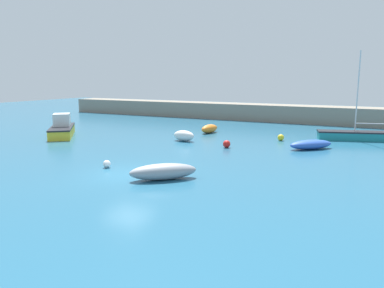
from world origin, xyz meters
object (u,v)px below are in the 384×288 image
object	(u,v)px
rowboat_white_midwater	(163,172)
mooring_buoy_red	(227,144)
mooring_buoy_yellow	(281,137)
mooring_buoy_white	(107,164)
fishing_dinghy_green	(184,136)
motorboat_with_cabin	(62,129)
dinghy_near_pier	(209,129)
sailboat_tall_mast	(354,135)
open_tender_yellow	(311,145)

from	to	relation	value
rowboat_white_midwater	mooring_buoy_red	xyz separation A→B (m)	(-0.48, 9.82, -0.14)
mooring_buoy_yellow	mooring_buoy_white	xyz separation A→B (m)	(-6.64, -14.20, -0.05)
rowboat_white_midwater	fishing_dinghy_green	size ratio (longest dim) A/B	1.65
rowboat_white_midwater	mooring_buoy_red	size ratio (longest dim) A/B	5.88
motorboat_with_cabin	mooring_buoy_white	world-z (taller)	motorboat_with_cabin
fishing_dinghy_green	mooring_buoy_yellow	xyz separation A→B (m)	(7.12, 3.90, -0.18)
dinghy_near_pier	mooring_buoy_yellow	bearing A→B (deg)	86.44
motorboat_with_cabin	mooring_buoy_white	size ratio (longest dim) A/B	12.57
fishing_dinghy_green	mooring_buoy_yellow	bearing A→B (deg)	34.40
mooring_buoy_red	mooring_buoy_white	world-z (taller)	mooring_buoy_red
rowboat_white_midwater	sailboat_tall_mast	distance (m)	19.54
rowboat_white_midwater	open_tender_yellow	xyz separation A→B (m)	(5.25, 12.14, -0.07)
mooring_buoy_red	dinghy_near_pier	bearing A→B (deg)	124.44
open_tender_yellow	sailboat_tall_mast	distance (m)	6.31
open_tender_yellow	mooring_buoy_white	bearing A→B (deg)	5.10
dinghy_near_pier	mooring_buoy_yellow	xyz separation A→B (m)	(7.20, -1.34, -0.13)
sailboat_tall_mast	mooring_buoy_yellow	bearing A→B (deg)	12.17
fishing_dinghy_green	mooring_buoy_white	size ratio (longest dim) A/B	4.52
open_tender_yellow	dinghy_near_pier	size ratio (longest dim) A/B	1.32
rowboat_white_midwater	mooring_buoy_white	size ratio (longest dim) A/B	7.47
motorboat_with_cabin	mooring_buoy_white	distance (m)	13.86
rowboat_white_midwater	mooring_buoy_yellow	bearing A→B (deg)	38.18
motorboat_with_cabin	dinghy_near_pier	bearing A→B (deg)	84.79
sailboat_tall_mast	dinghy_near_pier	xyz separation A→B (m)	(-12.64, -1.71, -0.03)
mooring_buoy_red	mooring_buoy_yellow	bearing A→B (deg)	60.90
mooring_buoy_red	motorboat_with_cabin	bearing A→B (deg)	-174.40
fishing_dinghy_green	mooring_buoy_yellow	size ratio (longest dim) A/B	3.74
motorboat_with_cabin	mooring_buoy_yellow	bearing A→B (deg)	68.94
rowboat_white_midwater	dinghy_near_pier	size ratio (longest dim) A/B	1.34
rowboat_white_midwater	mooring_buoy_red	distance (m)	9.83
mooring_buoy_red	open_tender_yellow	bearing A→B (deg)	22.07
mooring_buoy_red	mooring_buoy_yellow	size ratio (longest dim) A/B	1.05
rowboat_white_midwater	mooring_buoy_white	bearing A→B (deg)	128.10
open_tender_yellow	dinghy_near_pier	xyz separation A→B (m)	(-10.11, 4.07, 0.06)
sailboat_tall_mast	dinghy_near_pier	world-z (taller)	sailboat_tall_mast
dinghy_near_pier	mooring_buoy_red	xyz separation A→B (m)	(4.38, -6.39, -0.12)
open_tender_yellow	mooring_buoy_yellow	distance (m)	4.00
rowboat_white_midwater	motorboat_with_cabin	size ratio (longest dim) A/B	0.59
sailboat_tall_mast	mooring_buoy_yellow	size ratio (longest dim) A/B	13.76
motorboat_with_cabin	sailboat_tall_mast	world-z (taller)	sailboat_tall_mast
sailboat_tall_mast	mooring_buoy_yellow	world-z (taller)	sailboat_tall_mast
mooring_buoy_white	mooring_buoy_red	bearing A→B (deg)	67.30
fishing_dinghy_green	mooring_buoy_yellow	distance (m)	8.12
fishing_dinghy_green	sailboat_tall_mast	bearing A→B (deg)	34.63
open_tender_yellow	mooring_buoy_yellow	size ratio (longest dim) A/B	6.08
rowboat_white_midwater	open_tender_yellow	world-z (taller)	rowboat_white_midwater
motorboat_with_cabin	fishing_dinghy_green	xyz separation A→B (m)	(11.08, 2.66, -0.22)
rowboat_white_midwater	motorboat_with_cabin	bearing A→B (deg)	109.44
open_tender_yellow	sailboat_tall_mast	xyz separation A→B (m)	(2.53, 5.78, 0.08)
fishing_dinghy_green	mooring_buoy_white	bearing A→B (deg)	-81.64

